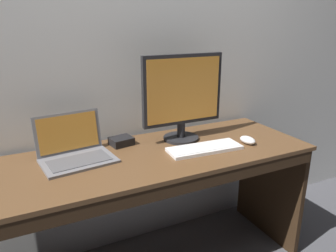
% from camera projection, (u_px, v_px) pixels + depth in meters
% --- Properties ---
extents(desk, '(1.75, 0.62, 0.75)m').
position_uv_depth(desk, '(153.00, 188.00, 1.75)').
color(desk, brown).
rests_on(desk, ground).
extents(laptop_space_gray, '(0.38, 0.31, 0.22)m').
position_uv_depth(laptop_space_gray, '(75.00, 152.00, 1.62)').
color(laptop_space_gray, slate).
rests_on(laptop_space_gray, desk).
extents(external_monitor, '(0.49, 0.21, 0.50)m').
position_uv_depth(external_monitor, '(183.00, 96.00, 1.82)').
color(external_monitor, black).
rests_on(external_monitor, desk).
extents(wired_keyboard, '(0.41, 0.17, 0.02)m').
position_uv_depth(wired_keyboard, '(205.00, 148.00, 1.75)').
color(wired_keyboard, white).
rests_on(wired_keyboard, desk).
extents(computer_mouse, '(0.07, 0.11, 0.04)m').
position_uv_depth(computer_mouse, '(248.00, 140.00, 1.84)').
color(computer_mouse, white).
rests_on(computer_mouse, desk).
extents(external_drive_box, '(0.14, 0.12, 0.04)m').
position_uv_depth(external_drive_box, '(121.00, 141.00, 1.82)').
color(external_drive_box, black).
rests_on(external_drive_box, desk).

